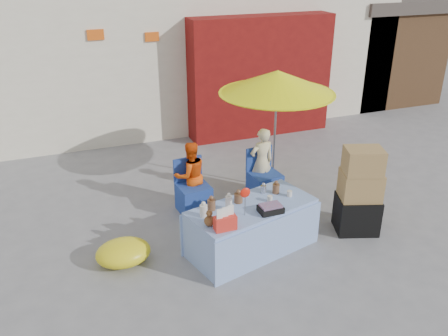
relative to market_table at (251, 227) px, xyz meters
name	(u,v)px	position (x,y,z in m)	size (l,w,h in m)	color
ground	(241,249)	(-0.12, 0.05, -0.35)	(80.00, 80.00, 0.00)	slate
market_table	(251,227)	(0.00, 0.00, 0.00)	(1.95, 1.26, 1.08)	#8FAAE4
chair_left	(193,196)	(-0.42, 1.33, -0.10)	(0.52, 0.51, 0.85)	navy
chair_right	(264,184)	(0.83, 1.33, -0.10)	(0.52, 0.51, 0.85)	navy
vendor_orange	(190,175)	(-0.42, 1.46, 0.21)	(0.55, 0.43, 1.12)	#EB4E0C
vendor_beige	(262,162)	(0.83, 1.46, 0.24)	(0.44, 0.29, 1.19)	beige
umbrella	(277,82)	(1.13, 1.61, 1.54)	(1.90, 1.90, 2.09)	gray
box_stack	(359,194)	(1.67, -0.10, 0.26)	(0.72, 0.66, 1.32)	black
tarp_bundle	(123,253)	(-1.72, 0.30, -0.19)	(0.73, 0.59, 0.33)	yellow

